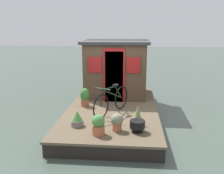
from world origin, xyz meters
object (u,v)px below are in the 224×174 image
(potted_plant_succulent, at_px, (98,125))
(potted_plant_thyme, at_px, (117,121))
(potted_plant_rosemary, at_px, (85,97))
(houseboat_cabin, at_px, (116,68))
(potted_plant_sage, at_px, (138,115))
(charcoal_grill, at_px, (137,125))
(bicycle, at_px, (112,101))
(potted_plant_geranium, at_px, (77,119))

(potted_plant_succulent, height_order, potted_plant_thyme, potted_plant_succulent)
(potted_plant_rosemary, relative_size, potted_plant_thyme, 1.35)
(houseboat_cabin, height_order, potted_plant_sage, houseboat_cabin)
(potted_plant_succulent, bearing_deg, charcoal_grill, -74.66)
(bicycle, bearing_deg, potted_plant_succulent, 172.81)
(potted_plant_succulent, relative_size, potted_plant_sage, 0.97)
(potted_plant_succulent, height_order, potted_plant_geranium, potted_plant_succulent)
(bicycle, height_order, potted_plant_thyme, bicycle)
(potted_plant_thyme, bearing_deg, potted_plant_sage, -47.60)
(potted_plant_succulent, height_order, charcoal_grill, potted_plant_succulent)
(houseboat_cabin, relative_size, potted_plant_sage, 4.58)
(houseboat_cabin, height_order, potted_plant_geranium, houseboat_cabin)
(potted_plant_sage, bearing_deg, charcoal_grill, 178.45)
(potted_plant_geranium, bearing_deg, potted_plant_thyme, -101.04)
(potted_plant_geranium, bearing_deg, potted_plant_rosemary, 4.32)
(houseboat_cabin, relative_size, potted_plant_rosemary, 3.97)
(potted_plant_sage, height_order, potted_plant_rosemary, potted_plant_rosemary)
(houseboat_cabin, xyz_separation_m, charcoal_grill, (-3.34, -0.76, -0.83))
(potted_plant_sage, xyz_separation_m, potted_plant_thyme, (-0.46, 0.51, -0.00))
(houseboat_cabin, height_order, potted_plant_succulent, houseboat_cabin)
(bicycle, height_order, charcoal_grill, bicycle)
(charcoal_grill, bearing_deg, potted_plant_sage, -1.55)
(houseboat_cabin, bearing_deg, bicycle, -179.17)
(bicycle, xyz_separation_m, potted_plant_thyme, (-1.21, -0.23, -0.16))
(houseboat_cabin, bearing_deg, potted_plant_sage, -164.87)
(potted_plant_sage, distance_m, charcoal_grill, 0.48)
(charcoal_grill, bearing_deg, potted_plant_succulent, 105.34)
(bicycle, height_order, potted_plant_sage, bicycle)
(bicycle, height_order, potted_plant_geranium, bicycle)
(charcoal_grill, bearing_deg, bicycle, 30.85)
(houseboat_cabin, relative_size, bicycle, 1.46)
(potted_plant_sage, bearing_deg, bicycle, 44.94)
(bicycle, distance_m, potted_plant_succulent, 1.49)
(potted_plant_sage, height_order, potted_plant_thyme, potted_plant_sage)
(bicycle, height_order, potted_plant_rosemary, bicycle)
(potted_plant_rosemary, bearing_deg, houseboat_cabin, -30.85)
(potted_plant_rosemary, distance_m, potted_plant_thyme, 2.17)
(potted_plant_thyme, bearing_deg, potted_plant_geranium, 78.96)
(houseboat_cabin, bearing_deg, charcoal_grill, -167.17)
(potted_plant_geranium, height_order, potted_plant_rosemary, potted_plant_rosemary)
(potted_plant_geranium, height_order, potted_plant_sage, potted_plant_sage)
(potted_plant_geranium, height_order, charcoal_grill, potted_plant_geranium)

